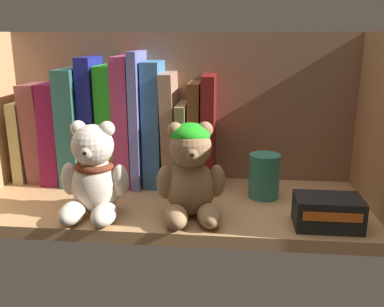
# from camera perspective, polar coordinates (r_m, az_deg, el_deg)

# --- Properties ---
(shelf_board) EXTENTS (0.65, 0.25, 0.02)m
(shelf_board) POSITION_cam_1_polar(r_m,az_deg,el_deg) (0.74, -2.69, -7.03)
(shelf_board) COLOR tan
(shelf_board) RESTS_ON ground
(shelf_back_panel) EXTENTS (0.68, 0.01, 0.30)m
(shelf_back_panel) POSITION_cam_1_polar(r_m,az_deg,el_deg) (0.82, -1.46, 5.60)
(shelf_back_panel) COLOR #835E46
(shelf_back_panel) RESTS_ON ground
(shelf_side_panel_right) EXTENTS (0.02, 0.28, 0.30)m
(shelf_side_panel_right) POSITION_cam_1_polar(r_m,az_deg,el_deg) (0.73, 24.41, 2.82)
(shelf_side_panel_right) COLOR tan
(shelf_side_panel_right) RESTS_ON ground
(book_0) EXTENTS (0.02, 0.11, 0.15)m
(book_0) POSITION_cam_1_polar(r_m,az_deg,el_deg) (0.90, -21.22, 1.87)
(book_0) COLOR tan
(book_0) RESTS_ON shelf_board
(book_1) EXTENTS (0.04, 0.11, 0.19)m
(book_1) POSITION_cam_1_polar(r_m,az_deg,el_deg) (0.88, -19.56, 2.92)
(book_1) COLOR brown
(book_1) RESTS_ON shelf_board
(book_2) EXTENTS (0.04, 0.13, 0.19)m
(book_2) POSITION_cam_1_polar(r_m,az_deg,el_deg) (0.86, -17.33, 2.98)
(book_2) COLOR maroon
(book_2) RESTS_ON shelf_board
(book_3) EXTENTS (0.03, 0.15, 0.22)m
(book_3) POSITION_cam_1_polar(r_m,az_deg,el_deg) (0.85, -15.06, 3.83)
(book_3) COLOR #285D56
(book_3) RESTS_ON shelf_board
(book_4) EXTENTS (0.03, 0.12, 0.24)m
(book_4) POSITION_cam_1_polar(r_m,az_deg,el_deg) (0.83, -12.92, 4.51)
(book_4) COLOR navy
(book_4) RESTS_ON shelf_board
(book_5) EXTENTS (0.03, 0.11, 0.22)m
(book_5) POSITION_cam_1_polar(r_m,az_deg,el_deg) (0.83, -10.77, 4.00)
(book_5) COLOR green
(book_5) RESTS_ON shelf_board
(book_6) EXTENTS (0.03, 0.13, 0.24)m
(book_6) POSITION_cam_1_polar(r_m,az_deg,el_deg) (0.82, -8.56, 4.56)
(book_6) COLOR #C94182
(book_6) RESTS_ON shelf_board
(book_7) EXTENTS (0.02, 0.15, 0.25)m
(book_7) POSITION_cam_1_polar(r_m,az_deg,el_deg) (0.81, -6.80, 4.86)
(book_7) COLOR #6467AE
(book_7) RESTS_ON shelf_board
(book_8) EXTENTS (0.03, 0.12, 0.23)m
(book_8) POSITION_cam_1_polar(r_m,az_deg,el_deg) (0.81, -4.90, 4.21)
(book_8) COLOR teal
(book_8) RESTS_ON shelf_board
(book_9) EXTENTS (0.03, 0.13, 0.21)m
(book_9) POSITION_cam_1_polar(r_m,az_deg,el_deg) (0.80, -2.75, 3.47)
(book_9) COLOR #9E755D
(book_9) RESTS_ON shelf_board
(book_10) EXTENTS (0.02, 0.15, 0.16)m
(book_10) POSITION_cam_1_polar(r_m,az_deg,el_deg) (0.81, -1.08, 1.56)
(book_10) COLOR brown
(book_10) RESTS_ON shelf_board
(book_11) EXTENTS (0.02, 0.12, 0.19)m
(book_11) POSITION_cam_1_polar(r_m,az_deg,el_deg) (0.80, 0.50, 2.84)
(book_11) COLOR brown
(book_11) RESTS_ON shelf_board
(book_12) EXTENTS (0.02, 0.13, 0.21)m
(book_12) POSITION_cam_1_polar(r_m,az_deg,el_deg) (0.80, 2.31, 3.27)
(book_12) COLOR maroon
(book_12) RESTS_ON shelf_board
(teddy_bear_larger) EXTENTS (0.11, 0.11, 0.15)m
(teddy_bear_larger) POSITION_cam_1_polar(r_m,az_deg,el_deg) (0.67, -13.10, -3.00)
(teddy_bear_larger) COLOR beige
(teddy_bear_larger) RESTS_ON shelf_board
(teddy_bear_smaller) EXTENTS (0.11, 0.12, 0.15)m
(teddy_bear_smaller) POSITION_cam_1_polar(r_m,az_deg,el_deg) (0.64, -0.20, -2.70)
(teddy_bear_smaller) COLOR #93704C
(teddy_bear_smaller) RESTS_ON shelf_board
(pillar_candle) EXTENTS (0.05, 0.05, 0.08)m
(pillar_candle) POSITION_cam_1_polar(r_m,az_deg,el_deg) (0.74, 9.71, -3.00)
(pillar_candle) COLOR #2D7A66
(pillar_candle) RESTS_ON shelf_board
(small_product_box) EXTENTS (0.10, 0.06, 0.05)m
(small_product_box) POSITION_cam_1_polar(r_m,az_deg,el_deg) (0.66, 17.82, -7.53)
(small_product_box) COLOR black
(small_product_box) RESTS_ON shelf_board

